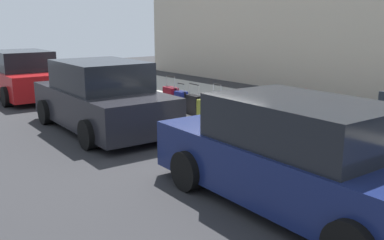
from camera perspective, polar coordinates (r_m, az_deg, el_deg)
ground_plane at (r=10.37m, az=0.52°, el=-1.73°), size 40.00×40.00×0.00m
sidewalk_curb at (r=12.06m, az=9.74°, el=0.51°), size 18.00×5.00×0.14m
suitcase_olive_0 at (r=8.82m, az=17.48°, el=-1.96°), size 0.48×0.26×0.68m
suitcase_black_1 at (r=9.13m, az=14.42°, el=-1.22°), size 0.52×0.29×0.94m
suitcase_navy_2 at (r=9.43m, az=11.62°, el=-0.27°), size 0.43×0.23×0.81m
suitcase_maroon_3 at (r=9.84m, az=9.40°, el=0.39°), size 0.52×0.29×0.97m
suitcase_red_4 at (r=10.19m, az=6.89°, el=0.68°), size 0.43×0.26×0.91m
suitcase_teal_5 at (r=10.52m, az=4.89°, el=0.87°), size 0.37×0.28×0.82m
suitcase_silver_6 at (r=10.84m, az=3.29°, el=1.65°), size 0.37×0.25×0.98m
suitcase_olive_7 at (r=11.20m, az=1.68°, el=1.42°), size 0.37×0.26×0.56m
suitcase_black_8 at (r=11.65m, az=0.29°, el=1.98°), size 0.52×0.28×0.85m
suitcase_navy_9 at (r=12.02m, az=-1.45°, el=2.43°), size 0.35×0.24×0.82m
suitcase_maroon_10 at (r=12.44m, az=-2.81°, el=2.90°), size 0.51×0.29×0.98m
fire_hydrant at (r=13.06m, az=-5.18°, el=3.75°), size 0.39×0.21×0.79m
bollard_post at (r=13.62m, az=-7.53°, el=4.18°), size 0.16×0.16×0.88m
parking_meter at (r=8.47m, az=23.67°, el=0.52°), size 0.12×0.09×1.27m
parked_car_navy_0 at (r=6.27m, az=13.91°, el=-4.95°), size 4.85×2.17×1.59m
parked_car_charcoal_1 at (r=10.78m, az=-11.89°, el=2.84°), size 4.63×2.31×1.69m
parked_car_red_2 at (r=16.15m, az=-21.46°, el=5.42°), size 4.45×2.18×1.63m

